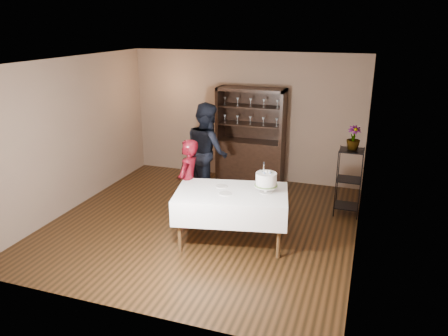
# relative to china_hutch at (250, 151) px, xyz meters

# --- Properties ---
(floor) EXTENTS (5.00, 5.00, 0.00)m
(floor) POSITION_rel_china_hutch_xyz_m (-0.20, -2.25, -0.66)
(floor) COLOR black
(floor) RESTS_ON ground
(ceiling) EXTENTS (5.00, 5.00, 0.00)m
(ceiling) POSITION_rel_china_hutch_xyz_m (-0.20, -2.25, 2.04)
(ceiling) COLOR silver
(ceiling) RESTS_ON back_wall
(back_wall) EXTENTS (5.00, 0.02, 2.70)m
(back_wall) POSITION_rel_china_hutch_xyz_m (-0.20, 0.25, 0.69)
(back_wall) COLOR brown
(back_wall) RESTS_ON floor
(wall_left) EXTENTS (0.02, 5.00, 2.70)m
(wall_left) POSITION_rel_china_hutch_xyz_m (-2.70, -2.25, 0.69)
(wall_left) COLOR brown
(wall_left) RESTS_ON floor
(wall_right) EXTENTS (0.02, 5.00, 2.70)m
(wall_right) POSITION_rel_china_hutch_xyz_m (2.30, -2.25, 0.69)
(wall_right) COLOR brown
(wall_right) RESTS_ON floor
(china_hutch) EXTENTS (1.40, 0.48, 2.00)m
(china_hutch) POSITION_rel_china_hutch_xyz_m (0.00, 0.00, 0.00)
(china_hutch) COLOR black
(china_hutch) RESTS_ON floor
(plant_etagere) EXTENTS (0.42, 0.42, 1.20)m
(plant_etagere) POSITION_rel_china_hutch_xyz_m (2.08, -1.05, -0.01)
(plant_etagere) COLOR black
(plant_etagere) RESTS_ON floor
(cake_table) EXTENTS (1.85, 1.35, 0.84)m
(cake_table) POSITION_rel_china_hutch_xyz_m (0.46, -2.71, -0.02)
(cake_table) COLOR white
(cake_table) RESTS_ON floor
(woman) EXTENTS (0.37, 0.55, 1.50)m
(woman) POSITION_rel_china_hutch_xyz_m (-0.39, -2.39, 0.08)
(woman) COLOR #3A0512
(woman) RESTS_ON floor
(man) EXTENTS (1.13, 1.15, 1.87)m
(man) POSITION_rel_china_hutch_xyz_m (-0.54, -1.14, 0.27)
(man) COLOR black
(man) RESTS_ON floor
(cake) EXTENTS (0.35, 0.35, 0.48)m
(cake) POSITION_rel_china_hutch_xyz_m (0.95, -2.57, 0.37)
(cake) COLOR silver
(cake) RESTS_ON cake_table
(plate_near) EXTENTS (0.24, 0.24, 0.01)m
(plate_near) POSITION_rel_china_hutch_xyz_m (0.40, -2.84, 0.18)
(plate_near) COLOR silver
(plate_near) RESTS_ON cake_table
(plate_far) EXTENTS (0.21, 0.21, 0.01)m
(plate_far) POSITION_rel_china_hutch_xyz_m (0.25, -2.57, 0.18)
(plate_far) COLOR silver
(plate_far) RESTS_ON cake_table
(potted_plant) EXTENTS (0.28, 0.28, 0.41)m
(potted_plant) POSITION_rel_china_hutch_xyz_m (2.09, -1.01, 0.73)
(potted_plant) COLOR #4F7337
(potted_plant) RESTS_ON plant_etagere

